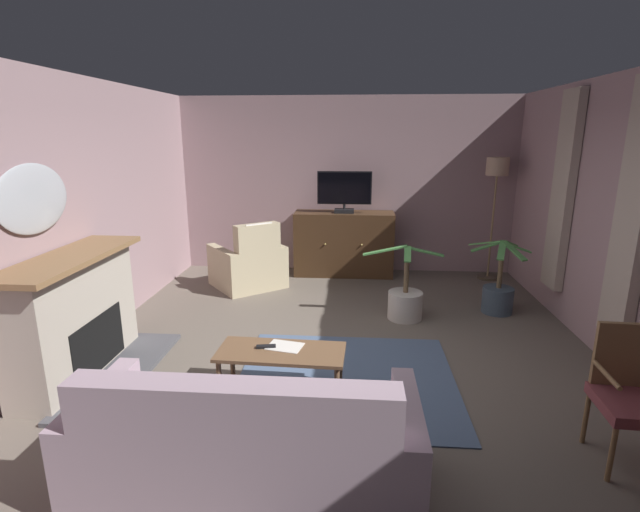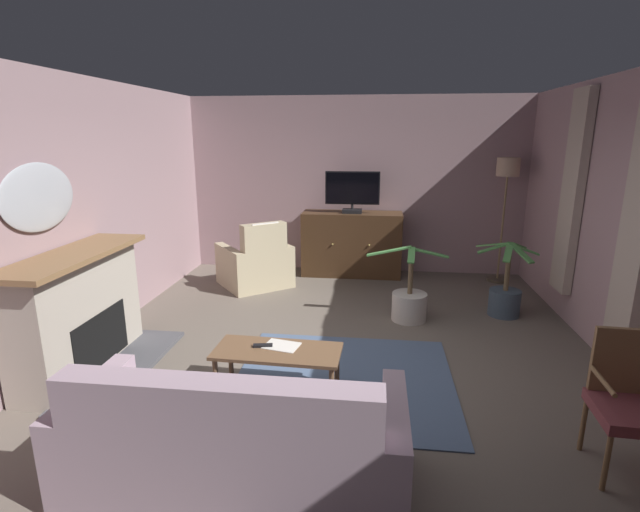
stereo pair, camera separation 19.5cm
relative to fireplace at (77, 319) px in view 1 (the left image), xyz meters
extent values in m
cube|color=#665B51|center=(2.43, 0.33, -0.58)|extent=(6.01, 7.58, 0.04)
cube|color=gray|center=(2.43, 3.87, 0.86)|extent=(6.01, 0.10, 2.83)
cube|color=gray|center=(-0.33, 0.33, 0.86)|extent=(0.10, 7.58, 2.83)
cube|color=#B2A393|center=(5.07, 0.46, 1.00)|extent=(0.10, 0.44, 2.38)
cube|color=#B2A393|center=(5.07, 1.96, 1.00)|extent=(0.10, 0.44, 2.38)
cube|color=slate|center=(2.53, 0.07, -0.55)|extent=(2.03, 1.88, 0.01)
cube|color=#4C4C51|center=(0.38, 0.00, -0.54)|extent=(0.50, 1.74, 0.04)
cube|color=#ADA393|center=(-0.03, 0.00, 0.00)|extent=(0.42, 1.54, 1.13)
cube|color=black|center=(0.14, 0.00, -0.24)|extent=(0.10, 0.86, 0.52)
cube|color=olive|center=(0.01, 0.00, 0.59)|extent=(0.54, 1.70, 0.05)
ellipsoid|color=#B2B7BF|center=(-0.25, 0.00, 1.12)|extent=(0.06, 0.97, 0.62)
cube|color=black|center=(2.40, 3.52, -0.53)|extent=(1.53, 0.48, 0.06)
cube|color=#422B19|center=(2.40, 3.52, -0.05)|extent=(1.59, 0.54, 1.03)
sphere|color=tan|center=(2.12, 3.24, 0.00)|extent=(0.03, 0.03, 0.03)
sphere|color=tan|center=(2.69, 3.24, 0.00)|extent=(0.03, 0.03, 0.03)
cube|color=black|center=(2.40, 3.47, 0.50)|extent=(0.31, 0.20, 0.06)
cylinder|color=black|center=(2.40, 3.47, 0.57)|extent=(0.04, 0.04, 0.08)
cube|color=black|center=(2.40, 3.47, 0.86)|extent=(0.85, 0.05, 0.51)
cube|color=black|center=(2.40, 3.45, 0.86)|extent=(0.81, 0.01, 0.47)
cube|color=brown|center=(1.97, -0.23, -0.15)|extent=(1.12, 0.52, 0.03)
cylinder|color=brown|center=(2.47, -0.06, -0.36)|extent=(0.04, 0.04, 0.39)
cylinder|color=brown|center=(1.47, -0.02, -0.36)|extent=(0.04, 0.04, 0.39)
cylinder|color=brown|center=(2.46, -0.44, -0.36)|extent=(0.04, 0.04, 0.39)
cylinder|color=brown|center=(1.46, -0.40, -0.36)|extent=(0.04, 0.04, 0.39)
cube|color=black|center=(1.83, -0.19, -0.13)|extent=(0.18, 0.08, 0.02)
cube|color=silver|center=(1.99, -0.15, -0.13)|extent=(0.34, 0.28, 0.01)
cube|color=#AD93A3|center=(1.94, -1.32, -0.35)|extent=(1.85, 0.92, 0.41)
cube|color=#AD93A3|center=(1.94, -1.68, 0.11)|extent=(1.85, 0.20, 0.52)
cube|color=#AD93A3|center=(0.93, -1.32, -0.24)|extent=(0.15, 0.92, 0.63)
cube|color=#AD93A3|center=(2.94, -1.32, -0.24)|extent=(0.15, 0.92, 0.63)
cube|color=#B2A899|center=(2.13, -1.46, -0.03)|extent=(0.36, 0.13, 0.36)
cube|color=tan|center=(0.98, 2.79, -0.35)|extent=(1.07, 1.11, 0.43)
cube|color=tan|center=(1.20, 2.52, 0.16)|extent=(0.63, 0.55, 0.58)
cube|color=tan|center=(0.67, 2.55, -0.25)|extent=(0.66, 0.77, 0.63)
cube|color=tan|center=(1.28, 3.04, -0.25)|extent=(0.66, 0.77, 0.63)
cube|color=white|center=(1.24, 2.46, 0.35)|extent=(0.33, 0.27, 0.24)
cube|color=brown|center=(4.52, -0.94, -0.11)|extent=(0.51, 0.49, 0.08)
cube|color=olive|center=(4.53, -0.72, 0.15)|extent=(0.45, 0.06, 0.51)
cylinder|color=olive|center=(4.29, -1.13, -0.36)|extent=(0.04, 0.04, 0.41)
cylinder|color=olive|center=(4.31, -0.72, -0.36)|extent=(0.04, 0.04, 0.41)
cylinder|color=olive|center=(4.29, -0.93, 0.11)|extent=(0.05, 0.38, 0.03)
cylinder|color=beige|center=(3.22, 1.65, -0.39)|extent=(0.43, 0.43, 0.34)
cylinder|color=brown|center=(3.22, 1.65, 0.02)|extent=(0.06, 0.06, 0.48)
cube|color=#4C8E47|center=(3.44, 1.65, 0.30)|extent=(0.43, 0.09, 0.11)
cube|color=#4C8E47|center=(3.24, 1.81, 0.30)|extent=(0.12, 0.31, 0.13)
cube|color=#4C8E47|center=(2.95, 1.68, 0.30)|extent=(0.54, 0.14, 0.15)
cube|color=#4C8E47|center=(3.21, 1.50, 0.30)|extent=(0.11, 0.30, 0.13)
cylinder|color=#3D4C5B|center=(4.43, 1.95, -0.39)|extent=(0.39, 0.39, 0.33)
cylinder|color=brown|center=(4.43, 1.95, 0.02)|extent=(0.06, 0.06, 0.49)
cube|color=#4C8E47|center=(4.61, 1.95, 0.31)|extent=(0.34, 0.08, 0.13)
cube|color=#4C8E47|center=(4.58, 2.17, 0.31)|extent=(0.35, 0.47, 0.17)
cube|color=#4C8E47|center=(4.29, 2.18, 0.31)|extent=(0.35, 0.49, 0.17)
cube|color=#4C8E47|center=(4.24, 1.98, 0.31)|extent=(0.38, 0.13, 0.16)
cube|color=#4C8E47|center=(4.36, 1.76, 0.31)|extent=(0.20, 0.39, 0.16)
cube|color=#4C8E47|center=(4.51, 1.77, 0.31)|extent=(0.23, 0.39, 0.17)
cylinder|color=#4C4233|center=(4.71, 3.45, -0.54)|extent=(0.33, 0.33, 0.04)
cylinder|color=olive|center=(4.71, 3.45, 0.26)|extent=(0.03, 0.03, 1.63)
cylinder|color=tan|center=(4.71, 3.45, 1.21)|extent=(0.33, 0.33, 0.27)
camera|label=1|loc=(2.59, -3.93, 1.68)|focal=26.44mm
camera|label=2|loc=(2.78, -3.91, 1.68)|focal=26.44mm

